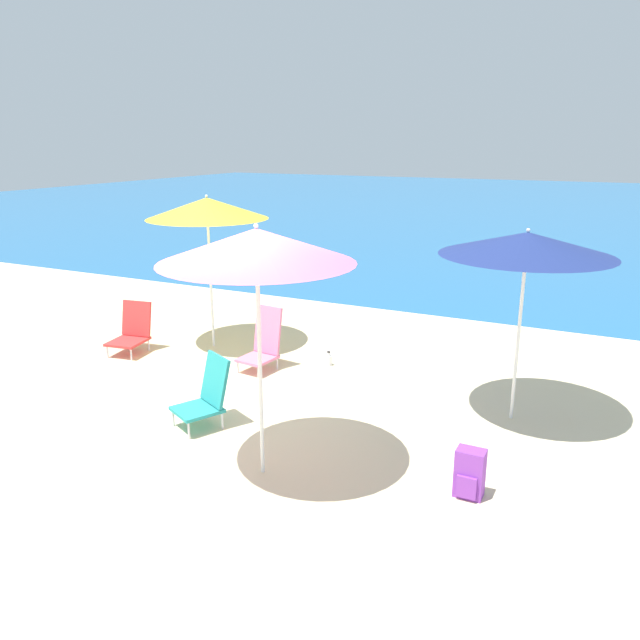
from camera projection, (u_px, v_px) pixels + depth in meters
The scene contains 10 objects.
ground_plane at pixel (216, 432), 6.56m from camera, with size 60.00×60.00×0.00m, color beige.
sea_water at pixel (542, 207), 28.48m from camera, with size 60.00×40.00×0.01m.
beach_umbrella_pink at pixel (257, 246), 5.20m from camera, with size 1.69×1.69×2.30m.
beach_umbrella_yellow at pixel (207, 208), 8.75m from camera, with size 1.73×1.73×2.23m.
beach_umbrella_navy at pixel (527, 244), 6.37m from camera, with size 1.79×1.79×2.10m.
beach_chair_pink at pixel (263, 342), 8.30m from camera, with size 0.47×0.59×0.84m.
beach_chair_teal at pixel (207, 394), 6.64m from camera, with size 0.64×0.68×0.76m.
beach_chair_red at pixel (132, 330), 8.99m from camera, with size 0.54×0.65×0.72m.
backpack_purple at pixel (470, 474), 5.34m from camera, with size 0.24×0.20×0.44m.
water_bottle at pixel (329, 360), 8.49m from camera, with size 0.09×0.09×0.20m.
Camera 1 is at (3.62, -4.88, 2.97)m, focal length 35.00 mm.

